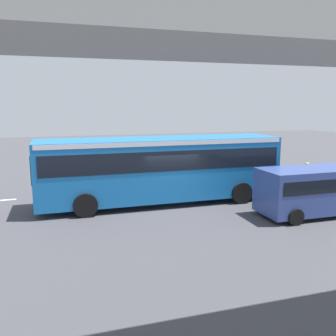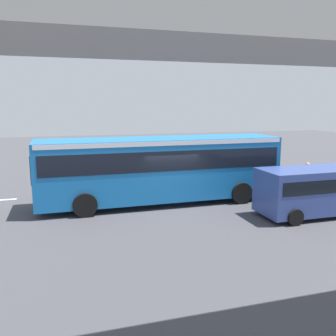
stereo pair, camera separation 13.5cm
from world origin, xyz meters
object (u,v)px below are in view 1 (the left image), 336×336
at_px(pedestrian, 306,179).
at_px(city_bus, 161,164).
at_px(traffic_sign, 136,153).
at_px(parked_van, 314,188).

bearing_deg(pedestrian, city_bus, -7.68).
xyz_separation_m(city_bus, traffic_sign, (0.29, -4.32, 0.01)).
bearing_deg(city_bus, parked_van, 146.66).
bearing_deg(city_bus, pedestrian, 172.32).
xyz_separation_m(parked_van, pedestrian, (-1.79, -2.78, -0.30)).
height_order(city_bus, traffic_sign, city_bus).
bearing_deg(traffic_sign, parked_van, 126.74).
distance_m(city_bus, traffic_sign, 4.33).
relative_size(city_bus, pedestrian, 6.44).
bearing_deg(traffic_sign, city_bus, 93.83).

